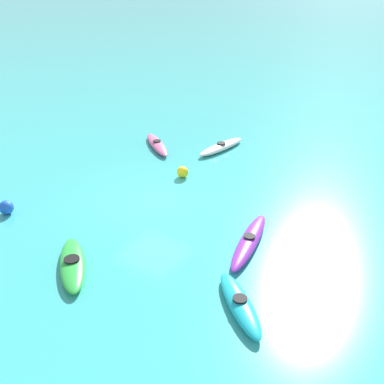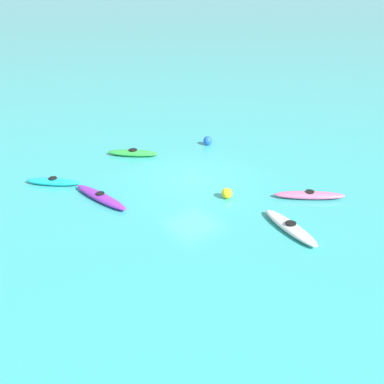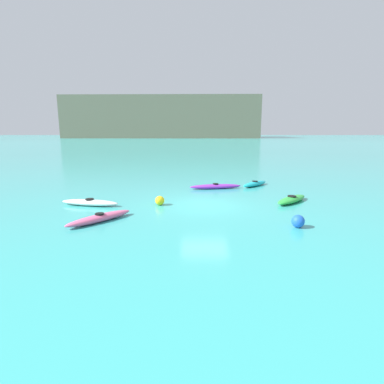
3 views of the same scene
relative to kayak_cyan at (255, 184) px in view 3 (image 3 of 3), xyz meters
name	(u,v)px [view 3 (image 3 of 3)]	position (x,y,z in m)	size (l,w,h in m)	color
ground_plane	(205,205)	(-3.70, -5.64, -0.16)	(600.00, 600.00, 0.00)	#38ADA8
headland_cliff	(165,119)	(-24.49, 174.32, 11.47)	(110.33, 55.10, 23.27)	#6B6651
kayak_cyan	(255,184)	(0.00, 0.00, 0.00)	(2.29, 2.37, 0.37)	#19B7C6
kayak_green	(292,199)	(1.08, -5.01, 0.00)	(2.47, 2.58, 0.37)	green
kayak_purple	(215,186)	(-2.86, -1.10, 0.00)	(3.59, 1.20, 0.37)	purple
kayak_pink	(100,218)	(-8.32, -8.77, 0.00)	(2.47, 2.84, 0.37)	pink
kayak_white	(90,203)	(-9.75, -5.93, 0.00)	(3.23, 1.21, 0.37)	white
buoy_yellow	(160,201)	(-6.08, -5.78, 0.08)	(0.49, 0.49, 0.49)	yellow
buoy_blue	(298,221)	(-0.03, -9.47, 0.10)	(0.53, 0.53, 0.53)	blue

